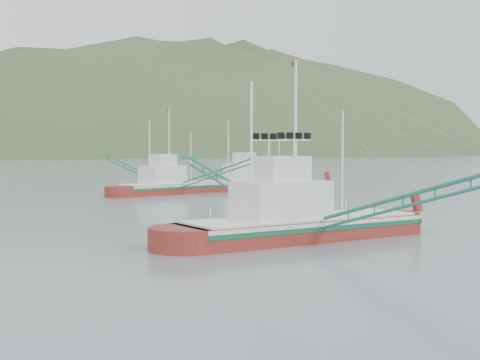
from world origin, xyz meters
TOP-DOWN VIEW (x-y plane):
  - ground at (0.00, 0.00)m, footprint 1200.00×1200.00m
  - main_boat at (-1.00, -1.75)m, footprint 15.59×28.09m
  - bg_boat_right at (22.33, 36.03)m, footprint 15.46×26.08m
  - bg_boat_far at (11.49, 37.86)m, footprint 15.14×26.19m
  - headland_right at (240.00, 430.00)m, footprint 684.00×432.00m

SIDE VIEW (x-z plane):
  - ground at x=0.00m, z-range 0.00..0.00m
  - headland_right at x=240.00m, z-range -153.00..153.00m
  - main_boat at x=-1.00m, z-range -4.05..7.31m
  - bg_boat_far at x=11.49m, z-range -3.47..7.27m
  - bg_boat_right at x=22.33m, z-range -3.30..7.77m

